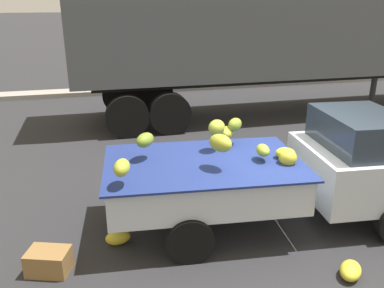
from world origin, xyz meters
TOP-DOWN VIEW (x-y plane):
  - ground at (0.00, 0.00)m, footprint 220.00×220.00m
  - curb_strip at (0.00, 9.98)m, footprint 80.00×0.80m
  - pickup_truck at (0.91, 0.04)m, footprint 5.18×2.20m
  - semi_trailer at (2.82, 5.94)m, footprint 12.01×2.71m
  - fallen_banana_bunch_near_tailgate at (-2.39, 0.06)m, footprint 0.38×0.25m
  - fallen_banana_bunch_by_wheel at (0.39, -1.37)m, footprint 0.46×0.47m
  - produce_crate at (-3.29, -0.34)m, footprint 0.61×0.51m

SIDE VIEW (x-z plane):
  - ground at x=0.00m, z-range 0.00..0.00m
  - curb_strip at x=0.00m, z-range 0.00..0.16m
  - fallen_banana_bunch_by_wheel at x=0.39m, z-range 0.00..0.19m
  - fallen_banana_bunch_near_tailgate at x=-2.39m, z-range 0.00..0.21m
  - produce_crate at x=-3.29m, z-range 0.00..0.31m
  - pickup_truck at x=0.91m, z-range 0.03..1.73m
  - semi_trailer at x=2.82m, z-range 0.57..4.52m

